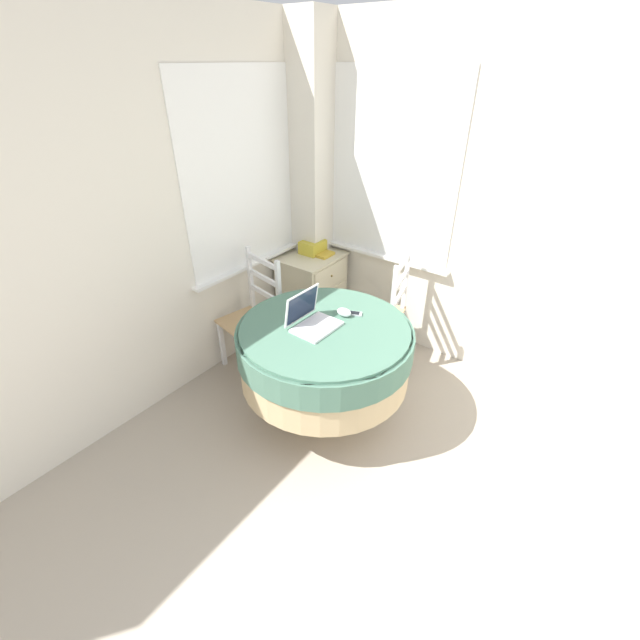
{
  "coord_description": "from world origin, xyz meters",
  "views": [
    {
      "loc": [
        -0.79,
        0.67,
        2.22
      ],
      "look_at": [
        1.22,
        2.17,
        0.68
      ],
      "focal_mm": 24.0,
      "sensor_mm": 36.0,
      "label": 1
    }
  ],
  "objects_px": {
    "dining_chair_near_back_window": "(254,318)",
    "book_on_cabinet": "(320,253)",
    "corner_cabinet": "(312,291)",
    "cell_phone": "(353,313)",
    "round_dining_table": "(325,349)",
    "storage_box": "(313,247)",
    "laptop": "(311,319)",
    "computer_mouse": "(344,312)",
    "dining_chair_near_right_window": "(382,313)"
  },
  "relations": [
    {
      "from": "book_on_cabinet",
      "to": "dining_chair_near_right_window",
      "type": "bearing_deg",
      "value": -102.33
    },
    {
      "from": "round_dining_table",
      "to": "corner_cabinet",
      "type": "height_order",
      "value": "round_dining_table"
    },
    {
      "from": "round_dining_table",
      "to": "computer_mouse",
      "type": "distance_m",
      "value": 0.28
    },
    {
      "from": "round_dining_table",
      "to": "cell_phone",
      "type": "xyz_separation_m",
      "value": [
        0.24,
        -0.06,
        0.18
      ]
    },
    {
      "from": "round_dining_table",
      "to": "computer_mouse",
      "type": "height_order",
      "value": "computer_mouse"
    },
    {
      "from": "laptop",
      "to": "dining_chair_near_back_window",
      "type": "bearing_deg",
      "value": 75.01
    },
    {
      "from": "corner_cabinet",
      "to": "computer_mouse",
      "type": "bearing_deg",
      "value": -131.14
    },
    {
      "from": "cell_phone",
      "to": "corner_cabinet",
      "type": "height_order",
      "value": "cell_phone"
    },
    {
      "from": "storage_box",
      "to": "laptop",
      "type": "bearing_deg",
      "value": -142.63
    },
    {
      "from": "cell_phone",
      "to": "dining_chair_near_right_window",
      "type": "height_order",
      "value": "dining_chair_near_right_window"
    },
    {
      "from": "dining_chair_near_right_window",
      "to": "cell_phone",
      "type": "bearing_deg",
      "value": -171.61
    },
    {
      "from": "dining_chair_near_back_window",
      "to": "book_on_cabinet",
      "type": "relative_size",
      "value": 4.25
    },
    {
      "from": "storage_box",
      "to": "cell_phone",
      "type": "bearing_deg",
      "value": -129.14
    },
    {
      "from": "round_dining_table",
      "to": "cell_phone",
      "type": "height_order",
      "value": "cell_phone"
    },
    {
      "from": "dining_chair_near_back_window",
      "to": "book_on_cabinet",
      "type": "bearing_deg",
      "value": -1.33
    },
    {
      "from": "dining_chair_near_right_window",
      "to": "storage_box",
      "type": "bearing_deg",
      "value": 79.21
    },
    {
      "from": "cell_phone",
      "to": "round_dining_table",
      "type": "bearing_deg",
      "value": 166.72
    },
    {
      "from": "dining_chair_near_right_window",
      "to": "storage_box",
      "type": "xyz_separation_m",
      "value": [
        0.16,
        0.84,
        0.32
      ]
    },
    {
      "from": "corner_cabinet",
      "to": "book_on_cabinet",
      "type": "bearing_deg",
      "value": -28.61
    },
    {
      "from": "dining_chair_near_right_window",
      "to": "corner_cabinet",
      "type": "relative_size",
      "value": 1.35
    },
    {
      "from": "laptop",
      "to": "storage_box",
      "type": "relative_size",
      "value": 1.48
    },
    {
      "from": "round_dining_table",
      "to": "computer_mouse",
      "type": "bearing_deg",
      "value": -6.42
    },
    {
      "from": "cell_phone",
      "to": "book_on_cabinet",
      "type": "distance_m",
      "value": 1.14
    },
    {
      "from": "book_on_cabinet",
      "to": "computer_mouse",
      "type": "bearing_deg",
      "value": -135.0
    },
    {
      "from": "dining_chair_near_back_window",
      "to": "storage_box",
      "type": "relative_size",
      "value": 4.71
    },
    {
      "from": "round_dining_table",
      "to": "corner_cabinet",
      "type": "xyz_separation_m",
      "value": [
        0.93,
        0.83,
        -0.22
      ]
    },
    {
      "from": "computer_mouse",
      "to": "storage_box",
      "type": "height_order",
      "value": "storage_box"
    },
    {
      "from": "cell_phone",
      "to": "dining_chair_near_back_window",
      "type": "xyz_separation_m",
      "value": [
        -0.09,
        0.87,
        -0.31
      ]
    },
    {
      "from": "storage_box",
      "to": "book_on_cabinet",
      "type": "xyz_separation_m",
      "value": [
        0.01,
        -0.07,
        -0.04
      ]
    },
    {
      "from": "dining_chair_near_right_window",
      "to": "corner_cabinet",
      "type": "bearing_deg",
      "value": 83.09
    },
    {
      "from": "cell_phone",
      "to": "dining_chair_near_right_window",
      "type": "bearing_deg",
      "value": 8.39
    },
    {
      "from": "dining_chair_near_right_window",
      "to": "storage_box",
      "type": "relative_size",
      "value": 4.71
    },
    {
      "from": "computer_mouse",
      "to": "dining_chair_near_back_window",
      "type": "xyz_separation_m",
      "value": [
        -0.03,
        0.83,
        -0.33
      ]
    },
    {
      "from": "computer_mouse",
      "to": "laptop",
      "type": "bearing_deg",
      "value": 157.7
    },
    {
      "from": "round_dining_table",
      "to": "dining_chair_near_back_window",
      "type": "distance_m",
      "value": 0.84
    },
    {
      "from": "corner_cabinet",
      "to": "cell_phone",
      "type": "bearing_deg",
      "value": -127.8
    },
    {
      "from": "laptop",
      "to": "book_on_cabinet",
      "type": "height_order",
      "value": "laptop"
    },
    {
      "from": "round_dining_table",
      "to": "dining_chair_near_back_window",
      "type": "bearing_deg",
      "value": 79.17
    },
    {
      "from": "laptop",
      "to": "computer_mouse",
      "type": "relative_size",
      "value": 2.91
    },
    {
      "from": "storage_box",
      "to": "book_on_cabinet",
      "type": "distance_m",
      "value": 0.09
    },
    {
      "from": "laptop",
      "to": "dining_chair_near_right_window",
      "type": "height_order",
      "value": "laptop"
    },
    {
      "from": "book_on_cabinet",
      "to": "corner_cabinet",
      "type": "bearing_deg",
      "value": 151.39
    },
    {
      "from": "round_dining_table",
      "to": "dining_chair_near_back_window",
      "type": "height_order",
      "value": "dining_chair_near_back_window"
    },
    {
      "from": "book_on_cabinet",
      "to": "laptop",
      "type": "bearing_deg",
      "value": -145.44
    },
    {
      "from": "laptop",
      "to": "storage_box",
      "type": "height_order",
      "value": "laptop"
    },
    {
      "from": "round_dining_table",
      "to": "cell_phone",
      "type": "distance_m",
      "value": 0.31
    },
    {
      "from": "round_dining_table",
      "to": "book_on_cabinet",
      "type": "xyz_separation_m",
      "value": [
        1.0,
        0.79,
        0.15
      ]
    },
    {
      "from": "cell_phone",
      "to": "storage_box",
      "type": "bearing_deg",
      "value": 50.86
    },
    {
      "from": "dining_chair_near_back_window",
      "to": "storage_box",
      "type": "distance_m",
      "value": 0.9
    },
    {
      "from": "laptop",
      "to": "cell_phone",
      "type": "xyz_separation_m",
      "value": [
        0.29,
        -0.13,
        -0.04
      ]
    }
  ]
}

